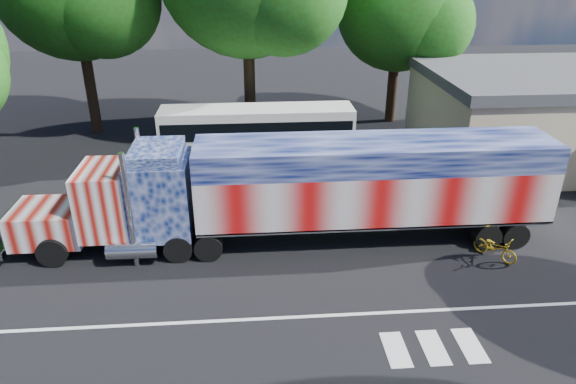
{
  "coord_description": "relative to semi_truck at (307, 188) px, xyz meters",
  "views": [
    {
      "loc": [
        -1.52,
        -16.94,
        11.35
      ],
      "look_at": [
        0.0,
        3.0,
        1.9
      ],
      "focal_mm": 32.0,
      "sensor_mm": 36.0,
      "label": 1
    }
  ],
  "objects": [
    {
      "name": "semi_truck",
      "position": [
        0.0,
        0.0,
        0.0
      ],
      "size": [
        22.42,
        3.54,
        4.78
      ],
      "color": "black",
      "rests_on": "ground"
    },
    {
      "name": "woman",
      "position": [
        -7.41,
        -0.6,
        -1.65
      ],
      "size": [
        0.68,
        0.54,
        1.63
      ],
      "primitive_type": "imported",
      "rotation": [
        0.0,
        0.0,
        0.29
      ],
      "color": "slate",
      "rests_on": "ground"
    },
    {
      "name": "coach_bus",
      "position": [
        -1.85,
        9.4,
        -0.79
      ],
      "size": [
        11.09,
        2.58,
        3.23
      ],
      "color": "silver",
      "rests_on": "ground"
    },
    {
      "name": "ground",
      "position": [
        -0.7,
        -2.1,
        -2.46
      ],
      "size": [
        100.0,
        100.0,
        0.0
      ],
      "primitive_type": "plane",
      "color": "black"
    },
    {
      "name": "bicycle",
      "position": [
        7.48,
        -1.97,
        -1.98
      ],
      "size": [
        1.63,
        1.84,
        0.96
      ],
      "primitive_type": "imported",
      "rotation": [
        0.0,
        0.0,
        0.66
      ],
      "color": "gold",
      "rests_on": "ground"
    },
    {
      "name": "lane_markings",
      "position": [
        1.01,
        -5.87,
        -2.46
      ],
      "size": [
        30.0,
        2.67,
        0.01
      ],
      "color": "silver",
      "rests_on": "ground"
    },
    {
      "name": "tree_ne_a",
      "position": [
        8.13,
        16.61,
        5.38
      ],
      "size": [
        8.92,
        8.5,
        12.14
      ],
      "color": "black",
      "rests_on": "ground"
    }
  ]
}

